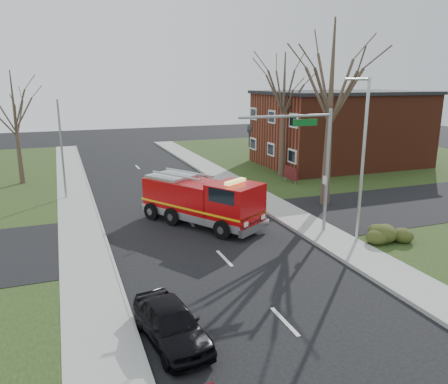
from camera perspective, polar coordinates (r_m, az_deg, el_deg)
name	(u,v)px	position (r m, az deg, el deg)	size (l,w,h in m)	color
ground	(224,258)	(21.07, 0.06, -8.67)	(120.00, 120.00, 0.00)	black
sidewalk_right	(335,241)	(23.80, 14.25, -6.18)	(2.40, 80.00, 0.15)	gray
sidewalk_left	(89,277)	(19.90, -17.18, -10.57)	(2.40, 80.00, 0.15)	gray
brick_building	(341,128)	(44.67, 14.99, 8.03)	(15.40, 10.40, 7.25)	maroon
health_center_sign	(291,173)	(35.97, 8.69, 2.41)	(0.12, 2.00, 1.40)	#531316
hedge_corner	(392,231)	(24.58, 21.05, -4.80)	(2.80, 2.00, 0.90)	#324017
bare_tree_near	(331,94)	(29.16, 13.79, 12.35)	(6.00, 6.00, 12.00)	#403225
bare_tree_far	(284,102)	(37.68, 7.81, 11.59)	(5.25, 5.25, 10.50)	#403225
bare_tree_left	(15,116)	(38.35, -25.65, 8.99)	(4.50, 4.50, 9.00)	#403225
traffic_signal_mast	(307,150)	(23.31, 10.84, 5.39)	(5.29, 0.18, 6.80)	gray
streetlight_pole	(362,157)	(22.81, 17.60, 4.38)	(1.48, 0.16, 8.40)	#B7BABF
utility_pole_far	(62,151)	(32.48, -20.41, 5.09)	(0.14, 0.14, 7.00)	gray
fire_engine	(203,202)	(25.49, -2.79, -1.31)	(6.05, 7.68, 3.01)	#AA070A
parked_car_maroon	(171,323)	(14.77, -6.92, -16.62)	(1.60, 3.97, 1.35)	black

